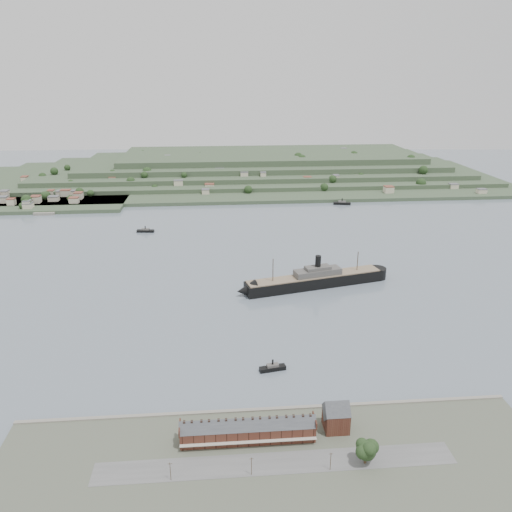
{
  "coord_description": "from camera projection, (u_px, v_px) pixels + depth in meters",
  "views": [
    {
      "loc": [
        -20.66,
        -334.09,
        143.89
      ],
      "look_at": [
        9.94,
        30.0,
        9.64
      ],
      "focal_mm": 35.0,
      "sensor_mm": 36.0,
      "label": 1
    }
  ],
  "objects": [
    {
      "name": "tugboat",
      "position": [
        273.0,
        368.0,
        256.36
      ],
      "size": [
        14.1,
        6.03,
        6.15
      ],
      "color": "black",
      "rests_on": "ground"
    },
    {
      "name": "ferry_east",
      "position": [
        342.0,
        203.0,
        580.21
      ],
      "size": [
        20.24,
        9.49,
        7.32
      ],
      "color": "black",
      "rests_on": "ground"
    },
    {
      "name": "ground",
      "position": [
        246.0,
        283.0,
        363.74
      ],
      "size": [
        1400.0,
        1400.0,
        0.0
      ],
      "primitive_type": "plane",
      "color": "slate",
      "rests_on": "ground"
    },
    {
      "name": "steamship",
      "position": [
        311.0,
        280.0,
        355.22
      ],
      "size": [
        113.95,
        38.7,
        27.71
      ],
      "color": "black",
      "rests_on": "ground"
    },
    {
      "name": "terrace_row",
      "position": [
        248.0,
        430.0,
        203.44
      ],
      "size": [
        55.6,
        9.8,
        11.07
      ],
      "color": "#4A241A",
      "rests_on": "ground"
    },
    {
      "name": "fig_tree",
      "position": [
        367.0,
        450.0,
        190.48
      ],
      "size": [
        9.67,
        8.37,
        10.79
      ],
      "color": "#3E2F1C",
      "rests_on": "ground"
    },
    {
      "name": "gabled_building",
      "position": [
        336.0,
        416.0,
        209.68
      ],
      "size": [
        10.4,
        10.18,
        14.09
      ],
      "color": "#4A241A",
      "rests_on": "ground"
    },
    {
      "name": "near_shore",
      "position": [
        278.0,
        475.0,
        188.72
      ],
      "size": [
        220.0,
        80.0,
        2.6
      ],
      "color": "#4C5142",
      "rests_on": "ground"
    },
    {
      "name": "far_peninsula",
      "position": [
        247.0,
        169.0,
        729.52
      ],
      "size": [
        760.0,
        309.0,
        30.0
      ],
      "color": "#354B32",
      "rests_on": "ground"
    },
    {
      "name": "ferry_west",
      "position": [
        145.0,
        231.0,
        479.41
      ],
      "size": [
        16.74,
        6.09,
        6.14
      ],
      "color": "black",
      "rests_on": "ground"
    }
  ]
}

